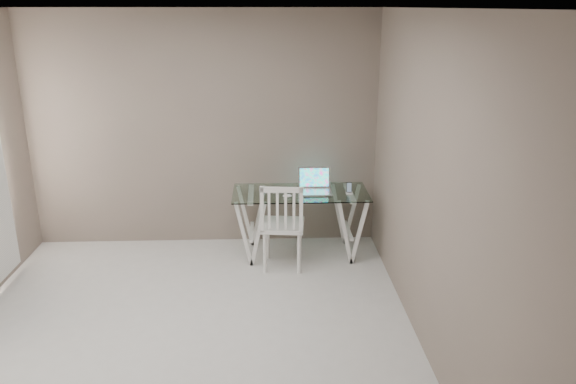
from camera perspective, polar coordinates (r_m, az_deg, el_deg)
name	(u,v)px	position (r m, az deg, el deg)	size (l,w,h in m)	color
room	(162,146)	(4.31, -12.69, 4.54)	(4.50, 4.52, 2.71)	#BCB9B4
desk	(300,223)	(6.36, 1.24, -3.12)	(1.50, 0.70, 0.75)	silver
chair	(282,223)	(5.93, -0.58, -3.12)	(0.49, 0.49, 0.98)	white
laptop	(315,186)	(6.26, 2.73, 0.63)	(0.36, 0.30, 0.25)	silver
keyboard	(277,191)	(6.25, -1.16, 0.07)	(0.30, 0.13, 0.01)	silver
mouse	(287,196)	(6.06, -0.08, -0.39)	(0.10, 0.06, 0.03)	white
phone_dock	(349,191)	(6.21, 6.23, 0.13)	(0.07, 0.07, 0.13)	white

